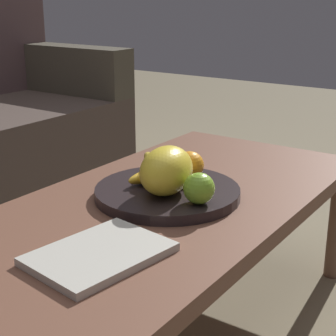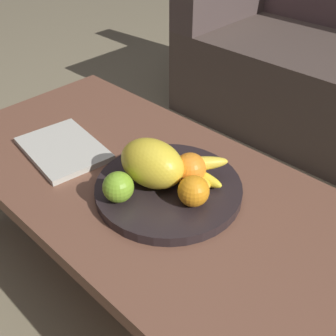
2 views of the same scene
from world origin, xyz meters
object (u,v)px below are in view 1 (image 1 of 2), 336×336
object	(u,v)px
apple_front	(199,189)
banana_bunch	(154,170)
magazine	(100,254)
fruit_bowl	(168,193)
orange_front	(159,166)
orange_left	(190,165)
melon_large_front	(166,170)
coffee_table	(157,218)

from	to	relation	value
apple_front	banana_bunch	world-z (taller)	apple_front
magazine	fruit_bowl	bearing A→B (deg)	20.39
orange_front	apple_front	bearing A→B (deg)	-114.92
orange_left	fruit_bowl	bearing A→B (deg)	174.78
apple_front	magazine	distance (m)	0.29
melon_large_front	orange_left	size ratio (longest dim) A/B	2.27
banana_bunch	magazine	bearing A→B (deg)	-159.62
fruit_bowl	orange_left	xyz separation A→B (m)	(0.09, -0.01, 0.05)
melon_large_front	banana_bunch	xyz separation A→B (m)	(0.06, 0.08, -0.03)
magazine	melon_large_front	bearing A→B (deg)	18.27
melon_large_front	apple_front	world-z (taller)	melon_large_front
coffee_table	fruit_bowl	bearing A→B (deg)	-2.30
orange_front	magazine	bearing A→B (deg)	-161.85
orange_left	apple_front	world-z (taller)	same
fruit_bowl	melon_large_front	xyz separation A→B (m)	(-0.03, -0.02, 0.07)
melon_large_front	banana_bunch	bearing A→B (deg)	52.57
orange_left	coffee_table	bearing A→B (deg)	175.77
orange_front	melon_large_front	bearing A→B (deg)	-133.87
orange_left	magazine	xyz separation A→B (m)	(-0.42, -0.06, -0.05)
banana_bunch	apple_front	bearing A→B (deg)	-112.74
melon_large_front	magazine	bearing A→B (deg)	-169.79
magazine	apple_front	bearing A→B (deg)	-0.25
coffee_table	orange_front	distance (m)	0.13
fruit_bowl	magazine	bearing A→B (deg)	-167.67
apple_front	magazine	size ratio (longest dim) A/B	0.28
coffee_table	orange_front	world-z (taller)	orange_front
orange_left	banana_bunch	distance (m)	0.09
fruit_bowl	banana_bunch	xyz separation A→B (m)	(0.03, 0.06, 0.04)
coffee_table	melon_large_front	bearing A→B (deg)	-62.27
orange_left	apple_front	bearing A→B (deg)	-141.07
orange_front	orange_left	xyz separation A→B (m)	(0.06, -0.05, -0.00)
orange_front	banana_bunch	world-z (taller)	orange_front
fruit_bowl	melon_large_front	world-z (taller)	melon_large_front
coffee_table	banana_bunch	world-z (taller)	banana_bunch
melon_large_front	coffee_table	bearing A→B (deg)	117.73
magazine	orange_left	bearing A→B (deg)	16.86
orange_front	apple_front	xyz separation A→B (m)	(-0.07, -0.16, -0.00)
fruit_bowl	magazine	distance (m)	0.34
melon_large_front	magazine	size ratio (longest dim) A/B	0.65
apple_front	coffee_table	bearing A→B (deg)	89.21
coffee_table	orange_left	world-z (taller)	orange_left
coffee_table	apple_front	bearing A→B (deg)	-90.79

